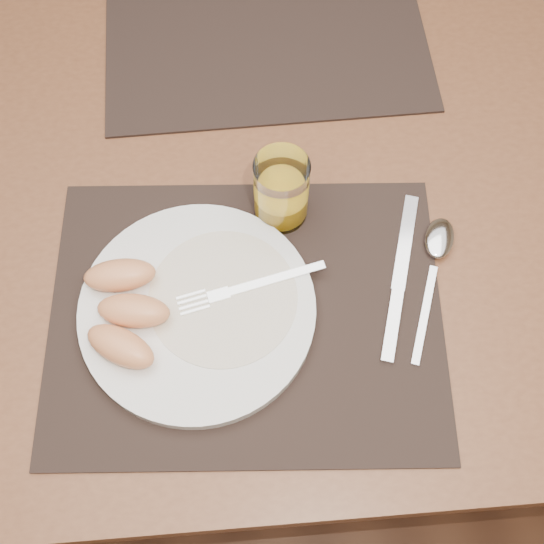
{
  "coord_description": "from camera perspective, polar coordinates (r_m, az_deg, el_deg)",
  "views": [
    {
      "loc": [
        -0.02,
        -0.51,
        1.48
      ],
      "look_at": [
        0.01,
        -0.18,
        0.77
      ],
      "focal_mm": 45.0,
      "sensor_mm": 36.0,
      "label": 1
    }
  ],
  "objects": [
    {
      "name": "placemat_near",
      "position": [
        0.79,
        -2.18,
        -3.57
      ],
      "size": [
        0.47,
        0.38,
        0.0
      ],
      "primitive_type": "cube",
      "rotation": [
        0.0,
        0.0,
        -0.07
      ],
      "color": "black",
      "rests_on": "table"
    },
    {
      "name": "juice_glass",
      "position": [
        0.81,
        0.78,
        6.66
      ],
      "size": [
        0.06,
        0.06,
        0.1
      ],
      "color": "white",
      "rests_on": "placemat_near"
    },
    {
      "name": "plate_dressing",
      "position": [
        0.78,
        -4.13,
        -2.1
      ],
      "size": [
        0.17,
        0.17,
        0.0
      ],
      "color": "white",
      "rests_on": "plate"
    },
    {
      "name": "knife",
      "position": [
        0.81,
        10.48,
        -1.43
      ],
      "size": [
        0.08,
        0.21,
        0.01
      ],
      "color": "silver",
      "rests_on": "placemat_near"
    },
    {
      "name": "table",
      "position": [
        0.96,
        -1.4,
        6.88
      ],
      "size": [
        1.4,
        0.9,
        0.75
      ],
      "color": "brown",
      "rests_on": "ground"
    },
    {
      "name": "plate",
      "position": [
        0.78,
        -6.25,
        -3.17
      ],
      "size": [
        0.27,
        0.27,
        0.02
      ],
      "primitive_type": "cylinder",
      "color": "white",
      "rests_on": "placemat_near"
    },
    {
      "name": "placemat_far",
      "position": [
        1.03,
        -0.63,
        19.92
      ],
      "size": [
        0.46,
        0.36,
        0.0
      ],
      "primitive_type": "cube",
      "rotation": [
        0.0,
        0.0,
        0.02
      ],
      "color": "black",
      "rests_on": "table"
    },
    {
      "name": "ground",
      "position": [
        1.57,
        -0.86,
        -6.13
      ],
      "size": [
        5.0,
        5.0,
        0.0
      ],
      "primitive_type": "plane",
      "color": "brown",
      "rests_on": "ground"
    },
    {
      "name": "grapefruit_wedges",
      "position": [
        0.77,
        -12.22,
        -3.14
      ],
      "size": [
        0.1,
        0.14,
        0.03
      ],
      "color": "#E7975E",
      "rests_on": "plate"
    },
    {
      "name": "fork",
      "position": [
        0.78,
        -2.77,
        -1.46
      ],
      "size": [
        0.17,
        0.06,
        0.0
      ],
      "color": "silver",
      "rests_on": "plate"
    },
    {
      "name": "spoon",
      "position": [
        0.84,
        13.67,
        1.87
      ],
      "size": [
        0.09,
        0.19,
        0.01
      ],
      "color": "silver",
      "rests_on": "placemat_near"
    }
  ]
}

